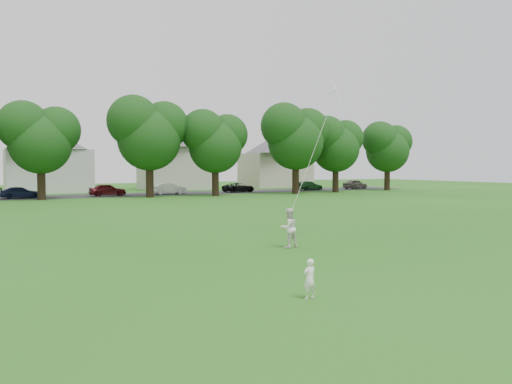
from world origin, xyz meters
TOP-DOWN VIEW (x-y plane):
  - ground at (0.00, 0.00)m, footprint 160.00×160.00m
  - street at (0.00, 42.00)m, footprint 90.00×7.00m
  - toddler at (-0.43, -2.92)m, footprint 0.37×0.26m
  - older_boy at (3.19, 3.62)m, footprint 0.78×0.63m
  - kite at (5.05, 4.53)m, footprint 2.36×1.39m
  - tree_row at (4.97, 36.30)m, footprint 81.56×9.28m
  - parked_cars at (4.25, 41.00)m, footprint 73.05×2.56m
  - house_row at (-0.00, 52.00)m, footprint 77.25×13.59m

SIDE VIEW (x-z plane):
  - ground at x=0.00m, z-range 0.00..0.00m
  - street at x=0.00m, z-range 0.00..0.01m
  - toddler at x=-0.43m, z-range 0.00..0.96m
  - parked_cars at x=4.25m, z-range -0.03..1.27m
  - older_boy at x=3.19m, z-range 0.00..1.54m
  - kite at x=5.05m, z-range 0.42..7.29m
  - house_row at x=0.00m, z-range -0.21..10.15m
  - tree_row at x=4.97m, z-range 1.04..11.58m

